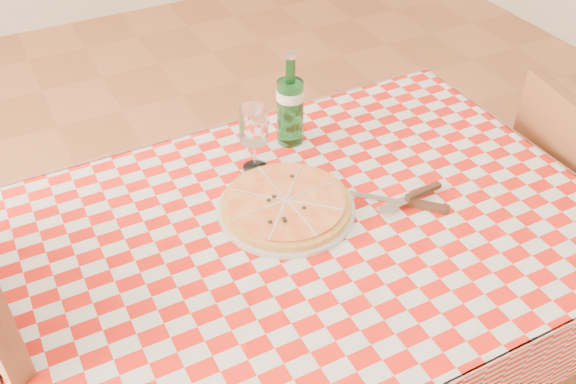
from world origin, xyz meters
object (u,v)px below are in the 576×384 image
(dining_table, at_px, (308,259))
(water_bottle, at_px, (290,99))
(wine_glass, at_px, (254,140))
(pizza_plate, at_px, (286,204))
(chair_near, at_px, (573,215))

(dining_table, bearing_deg, water_bottle, 69.66)
(dining_table, bearing_deg, wine_glass, 93.61)
(dining_table, bearing_deg, pizza_plate, 106.08)
(chair_near, bearing_deg, dining_table, -173.96)
(chair_near, distance_m, pizza_plate, 0.89)
(dining_table, height_order, water_bottle, water_bottle)
(water_bottle, height_order, wine_glass, water_bottle)
(dining_table, distance_m, wine_glass, 0.30)
(dining_table, xyz_separation_m, pizza_plate, (-0.02, 0.07, 0.12))
(pizza_plate, relative_size, wine_glass, 1.83)
(wine_glass, bearing_deg, pizza_plate, -91.54)
(dining_table, xyz_separation_m, chair_near, (0.82, -0.06, -0.16))
(wine_glass, bearing_deg, dining_table, -86.39)
(dining_table, relative_size, chair_near, 1.37)
(pizza_plate, height_order, water_bottle, water_bottle)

